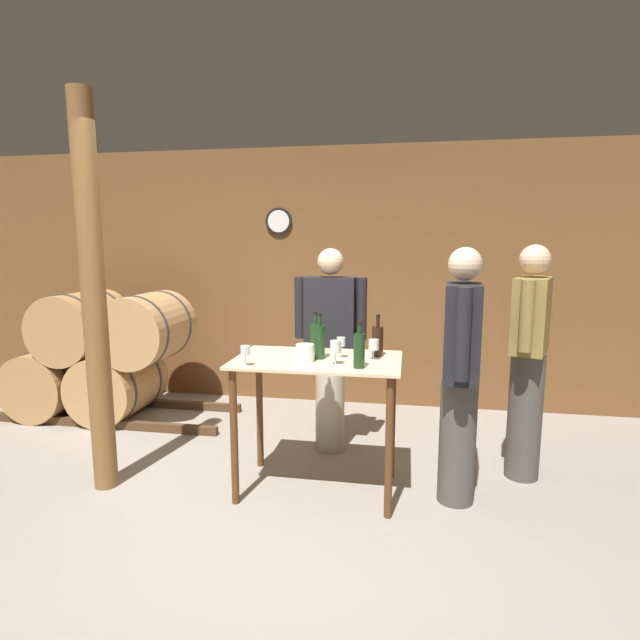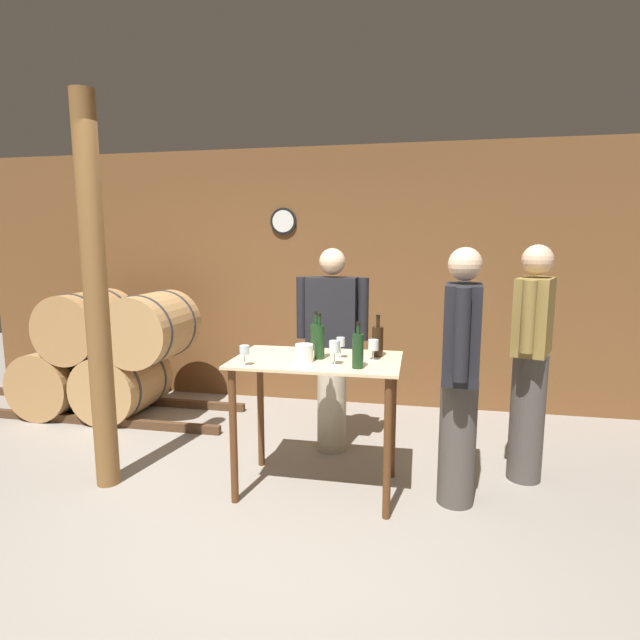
{
  "view_description": "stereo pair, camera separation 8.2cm",
  "coord_description": "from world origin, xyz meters",
  "px_view_note": "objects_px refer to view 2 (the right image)",
  "views": [
    {
      "loc": [
        0.8,
        -2.8,
        1.72
      ],
      "look_at": [
        0.21,
        0.56,
        1.19
      ],
      "focal_mm": 28.0,
      "sensor_mm": 36.0,
      "label": 1
    },
    {
      "loc": [
        0.88,
        -2.78,
        1.72
      ],
      "look_at": [
        0.21,
        0.56,
        1.19
      ],
      "focal_mm": 28.0,
      "sensor_mm": 36.0,
      "label": 2
    }
  ],
  "objects_px": {
    "wine_bottle_right": "(378,341)",
    "wine_glass_near_left": "(245,351)",
    "ice_bucket": "(304,353)",
    "wine_glass_near_right": "(341,343)",
    "wine_glass_near_center": "(335,347)",
    "wooden_post": "(96,298)",
    "wine_bottle_center": "(358,350)",
    "wine_glass_far_side": "(373,346)",
    "wine_bottle_left": "(319,341)",
    "person_host": "(332,346)",
    "person_visitor_bearded": "(531,359)",
    "person_visitor_with_scarf": "(460,372)",
    "wine_bottle_far_left": "(316,336)"
  },
  "relations": [
    {
      "from": "wine_glass_near_center",
      "to": "person_visitor_bearded",
      "type": "relative_size",
      "value": 0.09
    },
    {
      "from": "wine_bottle_right",
      "to": "ice_bucket",
      "type": "relative_size",
      "value": 2.43
    },
    {
      "from": "wine_bottle_left",
      "to": "ice_bucket",
      "type": "relative_size",
      "value": 2.64
    },
    {
      "from": "wine_bottle_right",
      "to": "wine_glass_near_left",
      "type": "xyz_separation_m",
      "value": [
        -0.81,
        -0.43,
        -0.01
      ]
    },
    {
      "from": "wine_glass_near_right",
      "to": "wine_glass_near_center",
      "type": "bearing_deg",
      "value": -92.81
    },
    {
      "from": "wine_bottle_left",
      "to": "wine_glass_near_right",
      "type": "bearing_deg",
      "value": 15.53
    },
    {
      "from": "wine_glass_far_side",
      "to": "person_visitor_with_scarf",
      "type": "distance_m",
      "value": 0.58
    },
    {
      "from": "wine_bottle_center",
      "to": "person_visitor_with_scarf",
      "type": "distance_m",
      "value": 0.69
    },
    {
      "from": "wine_bottle_right",
      "to": "wine_bottle_left",
      "type": "bearing_deg",
      "value": -158.88
    },
    {
      "from": "person_host",
      "to": "person_visitor_bearded",
      "type": "distance_m",
      "value": 1.5
    },
    {
      "from": "wine_glass_near_left",
      "to": "wine_glass_near_center",
      "type": "height_order",
      "value": "wine_glass_near_center"
    },
    {
      "from": "wine_bottle_center",
      "to": "person_visitor_bearded",
      "type": "distance_m",
      "value": 1.34
    },
    {
      "from": "wooden_post",
      "to": "wine_bottle_right",
      "type": "height_order",
      "value": "wooden_post"
    },
    {
      "from": "wine_bottle_center",
      "to": "wooden_post",
      "type": "bearing_deg",
      "value": -179.58
    },
    {
      "from": "wine_glass_near_left",
      "to": "person_visitor_with_scarf",
      "type": "distance_m",
      "value": 1.39
    },
    {
      "from": "wine_bottle_left",
      "to": "person_visitor_bearded",
      "type": "distance_m",
      "value": 1.52
    },
    {
      "from": "wine_bottle_far_left",
      "to": "wine_glass_near_center",
      "type": "height_order",
      "value": "wine_bottle_far_left"
    },
    {
      "from": "wine_bottle_center",
      "to": "wine_glass_far_side",
      "type": "height_order",
      "value": "wine_bottle_center"
    },
    {
      "from": "wine_bottle_center",
      "to": "wine_glass_far_side",
      "type": "relative_size",
      "value": 2.1
    },
    {
      "from": "wine_bottle_left",
      "to": "person_visitor_with_scarf",
      "type": "relative_size",
      "value": 0.19
    },
    {
      "from": "wine_glass_near_right",
      "to": "wine_glass_far_side",
      "type": "xyz_separation_m",
      "value": [
        0.22,
        -0.01,
        -0.01
      ]
    },
    {
      "from": "wooden_post",
      "to": "person_visitor_bearded",
      "type": "bearing_deg",
      "value": 12.65
    },
    {
      "from": "ice_bucket",
      "to": "wine_glass_near_right",
      "type": "bearing_deg",
      "value": 34.58
    },
    {
      "from": "wine_glass_near_left",
      "to": "wine_glass_near_right",
      "type": "relative_size",
      "value": 0.91
    },
    {
      "from": "wine_glass_near_left",
      "to": "wine_glass_near_right",
      "type": "xyz_separation_m",
      "value": [
        0.57,
        0.33,
        0.01
      ]
    },
    {
      "from": "wine_glass_near_left",
      "to": "wine_glass_far_side",
      "type": "distance_m",
      "value": 0.85
    },
    {
      "from": "person_host",
      "to": "person_visitor_with_scarf",
      "type": "xyz_separation_m",
      "value": [
        0.96,
        -0.69,
        0.01
      ]
    },
    {
      "from": "wine_glass_near_center",
      "to": "person_host",
      "type": "xyz_separation_m",
      "value": [
        -0.16,
        0.85,
        -0.17
      ]
    },
    {
      "from": "wine_glass_near_center",
      "to": "wine_glass_near_right",
      "type": "height_order",
      "value": "wine_glass_near_center"
    },
    {
      "from": "ice_bucket",
      "to": "person_visitor_with_scarf",
      "type": "xyz_separation_m",
      "value": [
        1.01,
        0.11,
        -0.11
      ]
    },
    {
      "from": "wine_bottle_left",
      "to": "wine_bottle_center",
      "type": "xyz_separation_m",
      "value": [
        0.29,
        -0.2,
        -0.01
      ]
    },
    {
      "from": "wooden_post",
      "to": "person_visitor_with_scarf",
      "type": "height_order",
      "value": "wooden_post"
    },
    {
      "from": "wine_glass_near_right",
      "to": "person_visitor_with_scarf",
      "type": "relative_size",
      "value": 0.09
    },
    {
      "from": "wine_bottle_left",
      "to": "wine_glass_near_center",
      "type": "distance_m",
      "value": 0.2
    },
    {
      "from": "wine_glass_far_side",
      "to": "person_visitor_bearded",
      "type": "distance_m",
      "value": 1.17
    },
    {
      "from": "wine_bottle_far_left",
      "to": "ice_bucket",
      "type": "relative_size",
      "value": 2.4
    },
    {
      "from": "wine_glass_near_center",
      "to": "person_visitor_bearded",
      "type": "height_order",
      "value": "person_visitor_bearded"
    },
    {
      "from": "wooden_post",
      "to": "wine_glass_near_right",
      "type": "distance_m",
      "value": 1.7
    },
    {
      "from": "wine_bottle_far_left",
      "to": "wine_bottle_left",
      "type": "bearing_deg",
      "value": -73.52
    },
    {
      "from": "wine_glass_near_left",
      "to": "wooden_post",
      "type": "bearing_deg",
      "value": 176.35
    },
    {
      "from": "wine_bottle_center",
      "to": "wine_glass_near_center",
      "type": "bearing_deg",
      "value": 161.58
    },
    {
      "from": "wine_glass_near_center",
      "to": "person_visitor_with_scarf",
      "type": "xyz_separation_m",
      "value": [
        0.8,
        0.15,
        -0.16
      ]
    },
    {
      "from": "wine_glass_near_left",
      "to": "person_visitor_with_scarf",
      "type": "bearing_deg",
      "value": 11.95
    },
    {
      "from": "wine_bottle_center",
      "to": "person_visitor_with_scarf",
      "type": "height_order",
      "value": "person_visitor_with_scarf"
    },
    {
      "from": "wine_glass_far_side",
      "to": "ice_bucket",
      "type": "relative_size",
      "value": 1.17
    },
    {
      "from": "wine_glass_far_side",
      "to": "wooden_post",
      "type": "bearing_deg",
      "value": -172.53
    },
    {
      "from": "wooden_post",
      "to": "ice_bucket",
      "type": "distance_m",
      "value": 1.48
    },
    {
      "from": "wine_glass_far_side",
      "to": "wine_bottle_far_left",
      "type": "bearing_deg",
      "value": 151.56
    },
    {
      "from": "wine_bottle_right",
      "to": "person_host",
      "type": "height_order",
      "value": "person_host"
    },
    {
      "from": "wine_glass_near_left",
      "to": "person_host",
      "type": "height_order",
      "value": "person_host"
    }
  ]
}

